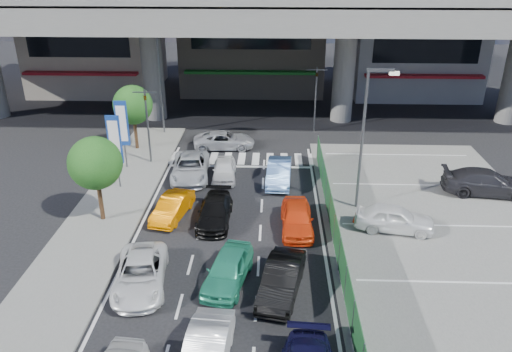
{
  "coord_description": "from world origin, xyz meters",
  "views": [
    {
      "loc": [
        2.19,
        -19.41,
        13.56
      ],
      "look_at": [
        1.28,
        5.59,
        2.07
      ],
      "focal_mm": 35.0,
      "sensor_mm": 36.0,
      "label": 1
    }
  ],
  "objects_px": {
    "crossing_wagon_silver": "(224,140)",
    "parked_sedan_dgrey": "(486,182)",
    "traffic_light_left": "(146,108)",
    "street_lamp_left": "(162,74)",
    "sedan_white_mid_left": "(140,274)",
    "signboard_near": "(115,142)",
    "parked_sedan_white": "(394,218)",
    "street_lamp_right": "(366,129)",
    "tree_near": "(95,163)",
    "wagon_silver_front_left": "(190,168)",
    "taxi_teal_mid": "(228,269)",
    "traffic_light_right": "(316,83)",
    "taxi_orange_left": "(172,207)",
    "signboard_far": "(122,125)",
    "traffic_cone": "(357,216)",
    "tree_far": "(133,105)",
    "sedan_black_mid": "(215,212)",
    "sedan_white_front_mid": "(224,170)",
    "hatch_black_mid_right": "(282,280)",
    "taxi_orange_right": "(297,218)",
    "kei_truck_front_right": "(279,172)"
  },
  "relations": [
    {
      "from": "street_lamp_right",
      "to": "signboard_near",
      "type": "distance_m",
      "value": 14.61
    },
    {
      "from": "street_lamp_right",
      "to": "hatch_black_mid_right",
      "type": "height_order",
      "value": "street_lamp_right"
    },
    {
      "from": "street_lamp_left",
      "to": "crossing_wagon_silver",
      "type": "relative_size",
      "value": 1.79
    },
    {
      "from": "traffic_light_left",
      "to": "street_lamp_left",
      "type": "bearing_deg",
      "value": 91.2
    },
    {
      "from": "traffic_light_left",
      "to": "street_lamp_left",
      "type": "relative_size",
      "value": 0.65
    },
    {
      "from": "crossing_wagon_silver",
      "to": "sedan_black_mid",
      "type": "bearing_deg",
      "value": 178.1
    },
    {
      "from": "tree_near",
      "to": "taxi_orange_left",
      "type": "bearing_deg",
      "value": 7.84
    },
    {
      "from": "traffic_light_right",
      "to": "parked_sedan_white",
      "type": "relative_size",
      "value": 1.28
    },
    {
      "from": "sedan_black_mid",
      "to": "hatch_black_mid_right",
      "type": "bearing_deg",
      "value": -59.11
    },
    {
      "from": "traffic_light_right",
      "to": "traffic_cone",
      "type": "xyz_separation_m",
      "value": [
        1.25,
        -14.77,
        -3.5
      ]
    },
    {
      "from": "signboard_near",
      "to": "kei_truck_front_right",
      "type": "relative_size",
      "value": 1.12
    },
    {
      "from": "sedan_black_mid",
      "to": "parked_sedan_dgrey",
      "type": "height_order",
      "value": "parked_sedan_dgrey"
    },
    {
      "from": "wagon_silver_front_left",
      "to": "parked_sedan_dgrey",
      "type": "bearing_deg",
      "value": -10.72
    },
    {
      "from": "sedan_black_mid",
      "to": "kei_truck_front_right",
      "type": "height_order",
      "value": "kei_truck_front_right"
    },
    {
      "from": "traffic_light_left",
      "to": "sedan_white_mid_left",
      "type": "relative_size",
      "value": 1.13
    },
    {
      "from": "signboard_near",
      "to": "street_lamp_left",
      "type": "bearing_deg",
      "value": 85.01
    },
    {
      "from": "signboard_near",
      "to": "parked_sedan_white",
      "type": "distance_m",
      "value": 16.57
    },
    {
      "from": "hatch_black_mid_right",
      "to": "street_lamp_left",
      "type": "bearing_deg",
      "value": 126.08
    },
    {
      "from": "street_lamp_right",
      "to": "wagon_silver_front_left",
      "type": "relative_size",
      "value": 1.61
    },
    {
      "from": "tree_near",
      "to": "tree_far",
      "type": "relative_size",
      "value": 1.0
    },
    {
      "from": "taxi_teal_mid",
      "to": "crossing_wagon_silver",
      "type": "distance_m",
      "value": 16.38
    },
    {
      "from": "traffic_light_left",
      "to": "sedan_white_front_mid",
      "type": "height_order",
      "value": "traffic_light_left"
    },
    {
      "from": "traffic_light_right",
      "to": "tree_far",
      "type": "bearing_deg",
      "value": -161.31
    },
    {
      "from": "tree_far",
      "to": "sedan_white_mid_left",
      "type": "relative_size",
      "value": 1.04
    },
    {
      "from": "signboard_near",
      "to": "taxi_teal_mid",
      "type": "bearing_deg",
      "value": -51.04
    },
    {
      "from": "tree_near",
      "to": "tree_far",
      "type": "xyz_separation_m",
      "value": [
        -0.8,
        10.5,
        0.0
      ]
    },
    {
      "from": "traffic_light_right",
      "to": "taxi_orange_left",
      "type": "height_order",
      "value": "traffic_light_right"
    },
    {
      "from": "hatch_black_mid_right",
      "to": "kei_truck_front_right",
      "type": "xyz_separation_m",
      "value": [
        -0.05,
        11.14,
        0.0
      ]
    },
    {
      "from": "tree_far",
      "to": "parked_sedan_dgrey",
      "type": "xyz_separation_m",
      "value": [
        22.79,
        -6.53,
        -2.58
      ]
    },
    {
      "from": "taxi_teal_mid",
      "to": "signboard_far",
      "type": "bearing_deg",
      "value": 133.83
    },
    {
      "from": "tree_far",
      "to": "sedan_black_mid",
      "type": "height_order",
      "value": "tree_far"
    },
    {
      "from": "street_lamp_left",
      "to": "traffic_light_left",
      "type": "bearing_deg",
      "value": -88.8
    },
    {
      "from": "tree_near",
      "to": "sedan_white_front_mid",
      "type": "height_order",
      "value": "tree_near"
    },
    {
      "from": "street_lamp_right",
      "to": "parked_sedan_dgrey",
      "type": "relative_size",
      "value": 1.56
    },
    {
      "from": "tree_near",
      "to": "street_lamp_right",
      "type": "bearing_deg",
      "value": 8.03
    },
    {
      "from": "traffic_light_left",
      "to": "tree_near",
      "type": "distance_m",
      "value": 8.06
    },
    {
      "from": "traffic_light_left",
      "to": "sedan_white_front_mid",
      "type": "xyz_separation_m",
      "value": [
        5.31,
        -2.32,
        -3.32
      ]
    },
    {
      "from": "street_lamp_left",
      "to": "tree_near",
      "type": "distance_m",
      "value": 14.08
    },
    {
      "from": "tree_far",
      "to": "traffic_light_left",
      "type": "bearing_deg",
      "value": -57.38
    },
    {
      "from": "tree_far",
      "to": "crossing_wagon_silver",
      "type": "relative_size",
      "value": 1.07
    },
    {
      "from": "hatch_black_mid_right",
      "to": "sedan_black_mid",
      "type": "distance_m",
      "value": 6.99
    },
    {
      "from": "signboard_far",
      "to": "parked_sedan_white",
      "type": "relative_size",
      "value": 1.16
    },
    {
      "from": "taxi_orange_right",
      "to": "parked_sedan_white",
      "type": "height_order",
      "value": "parked_sedan_white"
    },
    {
      "from": "hatch_black_mid_right",
      "to": "sedan_white_front_mid",
      "type": "relative_size",
      "value": 1.16
    },
    {
      "from": "street_lamp_right",
      "to": "parked_sedan_dgrey",
      "type": "bearing_deg",
      "value": 14.12
    },
    {
      "from": "street_lamp_left",
      "to": "wagon_silver_front_left",
      "type": "xyz_separation_m",
      "value": [
        3.23,
        -8.25,
        -4.08
      ]
    },
    {
      "from": "tree_near",
      "to": "parked_sedan_white",
      "type": "bearing_deg",
      "value": -1.92
    },
    {
      "from": "street_lamp_left",
      "to": "tree_near",
      "type": "relative_size",
      "value": 1.67
    },
    {
      "from": "crossing_wagon_silver",
      "to": "parked_sedan_dgrey",
      "type": "relative_size",
      "value": 0.87
    },
    {
      "from": "tree_near",
      "to": "taxi_teal_mid",
      "type": "height_order",
      "value": "tree_near"
    }
  ]
}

